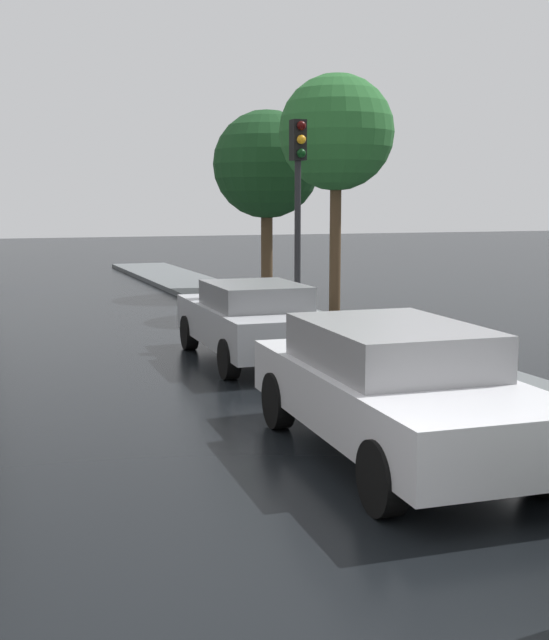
{
  "coord_description": "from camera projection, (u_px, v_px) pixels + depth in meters",
  "views": [
    {
      "loc": [
        -1.53,
        -4.38,
        2.68
      ],
      "look_at": [
        1.83,
        4.72,
        1.29
      ],
      "focal_mm": 46.56,
      "sensor_mm": 36.0,
      "label": 1
    }
  ],
  "objects": [
    {
      "name": "street_tree_far",
      "position": [
        336.0,
        134.0,
        19.66
      ],
      "size": [
        2.75,
        2.75,
        5.68
      ],
      "color": "#4C3823",
      "rests_on": "ground"
    },
    {
      "name": "traffic_light",
      "position": [
        298.0,
        186.0,
        15.63
      ],
      "size": [
        0.26,
        0.39,
        4.06
      ],
      "color": "black",
      "rests_on": "sidewalk_strip"
    },
    {
      "name": "car_silver_mid_road",
      "position": [
        251.0,
        320.0,
        14.0
      ],
      "size": [
        1.82,
        4.15,
        1.34
      ],
      "rotation": [
        0.0,
        0.0,
        -0.03
      ],
      "color": "#B2B5BA",
      "rests_on": "ground"
    },
    {
      "name": "car_white_far_ahead",
      "position": [
        395.0,
        387.0,
        8.7
      ],
      "size": [
        2.05,
        4.52,
        1.41
      ],
      "rotation": [
        0.0,
        0.0,
        -0.05
      ],
      "color": "silver",
      "rests_on": "ground"
    },
    {
      "name": "street_tree_mid",
      "position": [
        267.0,
        165.0,
        23.73
      ],
      "size": [
        3.08,
        3.08,
        5.28
      ],
      "color": "#4C3823",
      "rests_on": "ground"
    }
  ]
}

